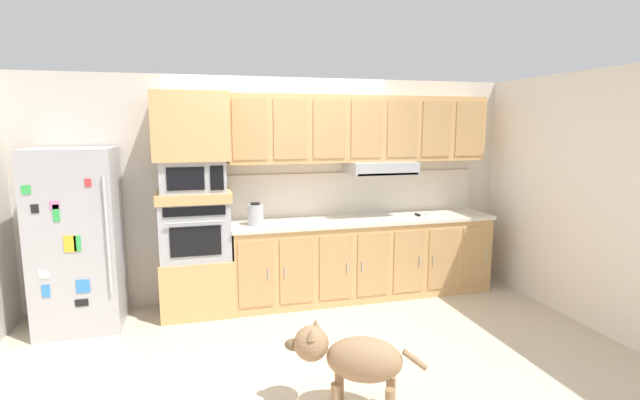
% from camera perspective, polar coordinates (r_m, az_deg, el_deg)
% --- Properties ---
extents(ground_plane, '(9.60, 9.60, 0.00)m').
position_cam_1_polar(ground_plane, '(4.75, -2.18, -15.48)').
color(ground_plane, beige).
extents(back_kitchen_wall, '(6.20, 0.12, 2.50)m').
position_cam_1_polar(back_kitchen_wall, '(5.45, -4.86, 1.44)').
color(back_kitchen_wall, beige).
rests_on(back_kitchen_wall, ground).
extents(side_panel_right, '(0.12, 7.10, 2.50)m').
position_cam_1_polar(side_panel_right, '(5.69, 26.44, 0.83)').
color(side_panel_right, silver).
rests_on(side_panel_right, ground).
extents(refrigerator, '(0.76, 0.73, 1.76)m').
position_cam_1_polar(refrigerator, '(5.13, -27.34, -4.23)').
color(refrigerator, '#ADADB2').
rests_on(refrigerator, ground).
extents(oven_base_cabinet, '(0.74, 0.62, 0.60)m').
position_cam_1_polar(oven_base_cabinet, '(5.23, -14.63, -9.85)').
color(oven_base_cabinet, tan).
rests_on(oven_base_cabinet, ground).
extents(built_in_oven, '(0.70, 0.62, 0.60)m').
position_cam_1_polar(built_in_oven, '(5.07, -14.90, -3.43)').
color(built_in_oven, '#A8AAAF').
rests_on(built_in_oven, oven_base_cabinet).
extents(appliance_mid_shelf, '(0.74, 0.62, 0.10)m').
position_cam_1_polar(appliance_mid_shelf, '(5.01, -15.06, 0.49)').
color(appliance_mid_shelf, tan).
rests_on(appliance_mid_shelf, built_in_oven).
extents(microwave, '(0.64, 0.54, 0.32)m').
position_cam_1_polar(microwave, '(4.98, -15.16, 2.87)').
color(microwave, '#A8AAAF').
rests_on(microwave, appliance_mid_shelf).
extents(appliance_upper_cabinet, '(0.74, 0.62, 0.68)m').
position_cam_1_polar(appliance_upper_cabinet, '(4.96, -15.40, 8.62)').
color(appliance_upper_cabinet, tan).
rests_on(appliance_upper_cabinet, microwave).
extents(lower_cabinet_run, '(3.00, 0.63, 0.88)m').
position_cam_1_polar(lower_cabinet_run, '(5.51, 5.31, -7.10)').
color(lower_cabinet_run, tan).
rests_on(lower_cabinet_run, ground).
extents(countertop_slab, '(3.04, 0.64, 0.04)m').
position_cam_1_polar(countertop_slab, '(5.40, 5.37, -2.40)').
color(countertop_slab, silver).
rests_on(countertop_slab, lower_cabinet_run).
extents(backsplash_panel, '(3.04, 0.02, 0.50)m').
position_cam_1_polar(backsplash_panel, '(5.62, 4.39, 0.85)').
color(backsplash_panel, silver).
rests_on(backsplash_panel, countertop_slab).
extents(upper_cabinet_with_hood, '(3.00, 0.48, 0.88)m').
position_cam_1_polar(upper_cabinet_with_hood, '(5.42, 5.21, 8.31)').
color(upper_cabinet_with_hood, tan).
rests_on(upper_cabinet_with_hood, backsplash_panel).
extents(screwdriver, '(0.13, 0.12, 0.03)m').
position_cam_1_polar(screwdriver, '(5.63, 11.86, -1.73)').
color(screwdriver, black).
rests_on(screwdriver, countertop_slab).
extents(electric_kettle, '(0.17, 0.17, 0.24)m').
position_cam_1_polar(electric_kettle, '(5.04, -7.85, -1.74)').
color(electric_kettle, '#A8AAAF').
rests_on(electric_kettle, countertop_slab).
extents(dog, '(0.92, 0.54, 0.62)m').
position_cam_1_polar(dog, '(3.41, 3.85, -18.56)').
color(dog, '#997551').
rests_on(dog, ground).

